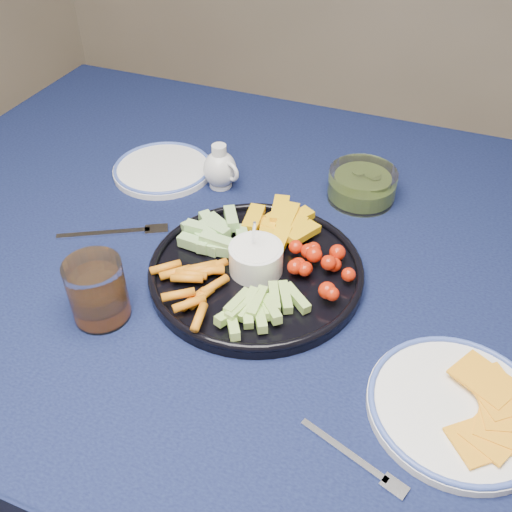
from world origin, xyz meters
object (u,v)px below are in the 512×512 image
at_px(juice_tumbler, 98,294).
at_px(side_plate_extra, 163,169).
at_px(pickle_bowl, 362,186).
at_px(cheese_plate, 458,406).
at_px(crudite_platter, 255,267).
at_px(dining_table, 311,292).
at_px(creamer_pitcher, 220,169).

xyz_separation_m(juice_tumbler, side_plate_extra, (-0.11, 0.38, -0.03)).
distance_m(pickle_bowl, cheese_plate, 0.47).
bearing_deg(cheese_plate, juice_tumbler, -177.41).
relative_size(juice_tumbler, side_plate_extra, 0.50).
distance_m(crudite_platter, pickle_bowl, 0.30).
bearing_deg(pickle_bowl, dining_table, -99.04).
bearing_deg(crudite_platter, side_plate_extra, 142.83).
height_order(dining_table, creamer_pitcher, creamer_pitcher).
distance_m(dining_table, creamer_pitcher, 0.29).
bearing_deg(juice_tumbler, cheese_plate, 2.59).
relative_size(crudite_platter, creamer_pitcher, 3.87).
xyz_separation_m(creamer_pitcher, juice_tumbler, (-0.02, -0.38, 0.01)).
distance_m(juice_tumbler, side_plate_extra, 0.40).
bearing_deg(crudite_platter, pickle_bowl, 69.28).
bearing_deg(cheese_plate, crudite_platter, 157.19).
xyz_separation_m(crudite_platter, cheese_plate, (0.33, -0.14, -0.01)).
distance_m(creamer_pitcher, cheese_plate, 0.61).
bearing_deg(creamer_pitcher, side_plate_extra, 179.78).
xyz_separation_m(pickle_bowl, cheese_plate, (0.23, -0.42, -0.01)).
xyz_separation_m(cheese_plate, juice_tumbler, (-0.51, -0.02, 0.03)).
bearing_deg(cheese_plate, creamer_pitcher, 144.00).
relative_size(dining_table, side_plate_extra, 8.39).
distance_m(dining_table, crudite_platter, 0.16).
distance_m(crudite_platter, cheese_plate, 0.36).
bearing_deg(crudite_platter, cheese_plate, -22.81).
distance_m(crudite_platter, side_plate_extra, 0.36).
relative_size(crudite_platter, cheese_plate, 1.50).
relative_size(dining_table, creamer_pitcher, 18.81).
bearing_deg(creamer_pitcher, dining_table, -29.36).
height_order(crudite_platter, juice_tumbler, crudite_platter).
xyz_separation_m(crudite_platter, pickle_bowl, (0.10, 0.28, 0.01)).
xyz_separation_m(dining_table, creamer_pitcher, (-0.23, 0.13, 0.13)).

